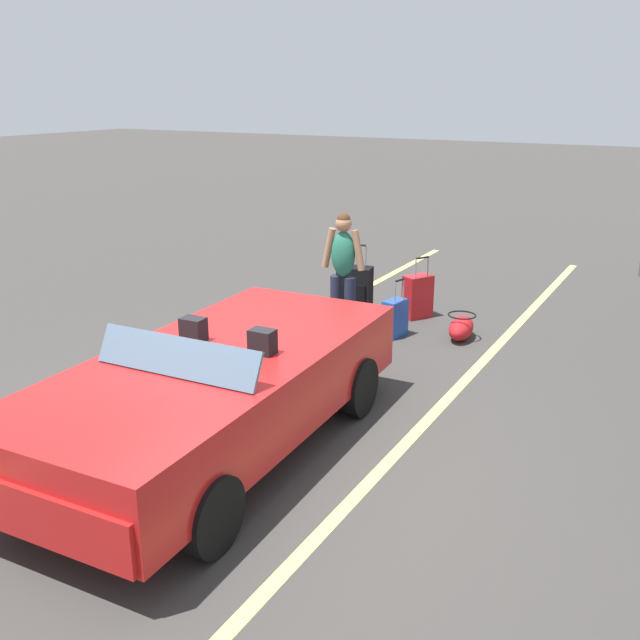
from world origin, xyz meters
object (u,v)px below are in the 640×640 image
at_px(suitcase_small_carryon, 395,318).
at_px(traveler_person, 343,268).
at_px(suitcase_large_black, 355,292).
at_px(convertible_car, 202,400).
at_px(suitcase_medium_bright, 418,296).
at_px(duffel_bag, 461,327).

distance_m(suitcase_small_carryon, traveler_person, 0.97).
height_order(suitcase_large_black, suitcase_small_carryon, suitcase_large_black).
relative_size(convertible_car, suitcase_medium_bright, 4.64).
distance_m(suitcase_medium_bright, duffel_bag, 1.05).
bearing_deg(suitcase_small_carryon, suitcase_large_black, -18.02).
bearing_deg(duffel_bag, convertible_car, -12.37).
bearing_deg(traveler_person, duffel_bag, 110.55).
bearing_deg(suitcase_large_black, suitcase_small_carryon, 48.58).
height_order(convertible_car, duffel_bag, convertible_car).
bearing_deg(suitcase_small_carryon, suitcase_medium_bright, -74.34).
relative_size(suitcase_medium_bright, suitcase_small_carryon, 1.14).
xyz_separation_m(suitcase_medium_bright, traveler_person, (1.26, -0.56, 0.62)).
xyz_separation_m(convertible_car, suitcase_medium_bright, (-4.82, 0.07, -0.28)).
xyz_separation_m(duffel_bag, traveler_person, (0.67, -1.41, 0.77)).
height_order(convertible_car, suitcase_medium_bright, convertible_car).
relative_size(suitcase_small_carryon, duffel_bag, 1.19).
relative_size(suitcase_medium_bright, traveler_person, 0.55).
bearing_deg(suitcase_small_carryon, convertible_car, 100.73).
xyz_separation_m(convertible_car, suitcase_small_carryon, (-3.90, 0.12, -0.33)).
bearing_deg(traveler_person, suitcase_large_black, -168.40).
height_order(suitcase_small_carryon, traveler_person, traveler_person).
bearing_deg(traveler_person, suitcase_medium_bright, 151.48).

